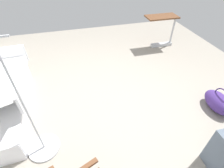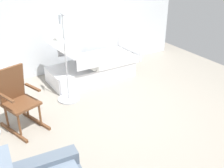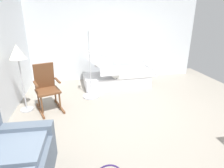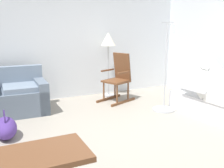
{
  "view_description": "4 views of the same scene",
  "coord_description": "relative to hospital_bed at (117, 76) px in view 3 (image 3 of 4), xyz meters",
  "views": [
    {
      "loc": [
        0.59,
        2.34,
        2.26
      ],
      "look_at": [
        0.15,
        0.71,
        0.84
      ],
      "focal_mm": 27.07,
      "sensor_mm": 36.0,
      "label": 1
    },
    {
      "loc": [
        -3.22,
        2.34,
        2.57
      ],
      "look_at": [
        0.28,
        0.4,
        0.62
      ],
      "focal_mm": 41.99,
      "sensor_mm": 36.0,
      "label": 2
    },
    {
      "loc": [
        -3.33,
        1.12,
        2.01
      ],
      "look_at": [
        0.17,
        0.5,
        0.71
      ],
      "focal_mm": 29.71,
      "sensor_mm": 36.0,
      "label": 3
    },
    {
      "loc": [
        -1.9,
        -3.05,
        1.6
      ],
      "look_at": [
        -0.17,
        0.41,
        0.75
      ],
      "focal_mm": 41.8,
      "sensor_mm": 36.0,
      "label": 4
    }
  ],
  "objects": [
    {
      "name": "floor_lamp",
      "position": [
        -1.19,
        2.33,
        0.91
      ],
      "size": [
        0.34,
        0.34,
        1.48
      ],
      "color": "#B2B5BA",
      "rests_on": "ground"
    },
    {
      "name": "ground_plane",
      "position": [
        -1.91,
        -0.04,
        -0.32
      ],
      "size": [
        6.67,
        6.67,
        0.0
      ],
      "primitive_type": "plane",
      "color": "gray"
    },
    {
      "name": "side_wall",
      "position": [
        0.81,
        -0.04,
        1.03
      ],
      "size": [
        0.1,
        5.48,
        2.7
      ],
      "primitive_type": "cube",
      "color": "silver",
      "rests_on": "ground"
    },
    {
      "name": "iv_pole",
      "position": [
        -0.7,
        0.84,
        -0.07
      ],
      "size": [
        0.44,
        0.44,
        1.69
      ],
      "color": "#B2B5BA",
      "rests_on": "ground"
    },
    {
      "name": "hospital_bed",
      "position": [
        0.0,
        0.0,
        0.0
      ],
      "size": [
        1.09,
        2.11,
        1.17
      ],
      "color": "silver",
      "rests_on": "ground"
    },
    {
      "name": "rocking_chair",
      "position": [
        -1.19,
        1.85,
        0.19
      ],
      "size": [
        0.88,
        0.71,
        1.05
      ],
      "color": "brown",
      "rests_on": "ground"
    }
  ]
}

